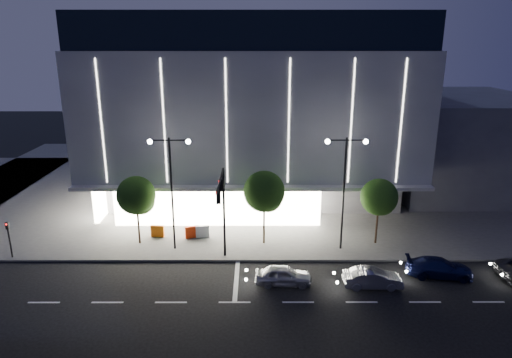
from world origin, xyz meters
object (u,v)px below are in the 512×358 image
at_px(tree_mid, 264,194).
at_px(barrier_b, 202,231).
at_px(traffic_mast, 222,201).
at_px(barrier_a, 158,231).
at_px(street_lamp_east, 345,177).
at_px(tree_right, 379,199).
at_px(car_lead, 283,275).
at_px(street_lamp_west, 171,178).
at_px(car_second, 373,278).
at_px(barrier_c, 192,232).
at_px(tree_left, 137,197).
at_px(car_third, 439,268).
at_px(ped_signal_far, 9,236).

bearing_deg(tree_mid, barrier_b, 167.50).
distance_m(traffic_mast, barrier_a, 8.76).
relative_size(street_lamp_east, barrier_a, 8.18).
distance_m(tree_right, car_lead, 10.54).
height_order(street_lamp_west, tree_right, street_lamp_west).
height_order(car_second, barrier_c, car_second).
relative_size(tree_left, tree_mid, 0.93).
relative_size(traffic_mast, tree_right, 1.28).
height_order(car_lead, barrier_b, car_lead).
xyz_separation_m(street_lamp_west, tree_mid, (7.03, 1.02, -1.62)).
height_order(tree_left, barrier_b, tree_left).
height_order(car_second, barrier_a, car_second).
relative_size(barrier_a, barrier_b, 1.00).
height_order(tree_right, barrier_a, tree_right).
relative_size(traffic_mast, car_third, 1.57).
bearing_deg(barrier_c, street_lamp_east, -30.50).
bearing_deg(tree_mid, barrier_c, 170.38).
xyz_separation_m(street_lamp_east, barrier_a, (-14.81, 2.22, -5.31)).
relative_size(tree_left, tree_right, 1.04).
xyz_separation_m(street_lamp_west, car_third, (19.12, -4.18, -5.30)).
bearing_deg(barrier_c, car_third, -39.83).
bearing_deg(car_third, traffic_mast, 92.08).
xyz_separation_m(tree_left, barrier_a, (1.17, 1.20, -3.38)).
xyz_separation_m(ped_signal_far, car_third, (31.12, -2.68, -1.23)).
bearing_deg(barrier_a, tree_right, 1.75).
relative_size(tree_mid, car_second, 1.58).
distance_m(street_lamp_east, tree_right, 3.81).
height_order(tree_mid, car_third, tree_mid).
bearing_deg(tree_left, barrier_c, 14.01).
height_order(tree_left, car_third, tree_left).
xyz_separation_m(tree_left, barrier_c, (4.04, 1.01, -3.38)).
distance_m(street_lamp_east, barrier_b, 12.46).
height_order(tree_left, barrier_c, tree_left).
bearing_deg(ped_signal_far, street_lamp_west, 7.13).
bearing_deg(car_lead, street_lamp_east, -40.92).
bearing_deg(traffic_mast, barrier_c, 121.97).
xyz_separation_m(tree_left, tree_right, (19.00, -0.00, -0.15)).
bearing_deg(street_lamp_west, street_lamp_east, 0.00).
xyz_separation_m(car_second, barrier_c, (-13.03, 7.66, 0.01)).
xyz_separation_m(barrier_a, barrier_c, (2.88, -0.19, 0.00)).
xyz_separation_m(ped_signal_far, barrier_a, (10.19, 3.73, -1.24)).
distance_m(car_lead, barrier_c, 10.18).
distance_m(car_lead, car_third, 10.98).
relative_size(street_lamp_east, barrier_c, 8.18).
bearing_deg(car_third, barrier_c, 78.83).
distance_m(car_lead, car_second, 5.92).
height_order(street_lamp_east, tree_mid, street_lamp_east).
height_order(ped_signal_far, barrier_b, ped_signal_far).
relative_size(car_second, barrier_a, 3.54).
bearing_deg(tree_right, tree_mid, 180.00).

